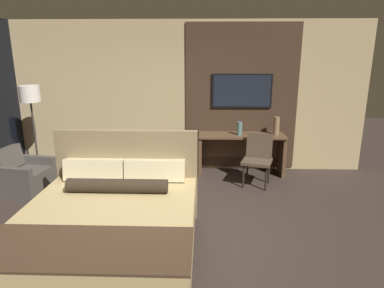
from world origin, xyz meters
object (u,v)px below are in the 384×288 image
(tv, at_px, (242,91))
(vase_tall, at_px, (276,126))
(bed, at_px, (109,229))
(floor_lamp, at_px, (31,101))
(desk, at_px, (241,147))
(desk_chair, at_px, (258,155))
(vase_short, at_px, (239,128))
(armchair_by_window, at_px, (24,177))

(tv, height_order, vase_tall, tv)
(bed, bearing_deg, floor_lamp, 129.05)
(desk, relative_size, vase_tall, 4.84)
(floor_lamp, bearing_deg, bed, -50.95)
(tv, distance_m, vase_tall, 0.90)
(floor_lamp, relative_size, vase_tall, 5.14)
(bed, bearing_deg, desk_chair, 49.14)
(vase_short, bearing_deg, tv, 80.63)
(armchair_by_window, bearing_deg, desk, -64.64)
(vase_short, bearing_deg, armchair_by_window, -165.07)
(desk, xyz_separation_m, vase_short, (-0.05, -0.07, 0.37))
(desk, xyz_separation_m, floor_lamp, (-3.68, -0.41, 0.90))
(bed, distance_m, floor_lamp, 3.27)
(tv, xyz_separation_m, armchair_by_window, (-3.63, -1.23, -1.28))
(bed, xyz_separation_m, desk, (1.73, 2.81, 0.16))
(armchair_by_window, xyz_separation_m, floor_lamp, (-0.05, 0.62, 1.15))
(desk_chair, bearing_deg, bed, -113.32)
(bed, xyz_separation_m, armchair_by_window, (-1.90, 1.79, -0.09))
(tv, bearing_deg, armchair_by_window, -161.23)
(armchair_by_window, bearing_deg, tv, -61.60)
(desk, bearing_deg, desk_chair, -65.72)
(desk_chair, height_order, vase_tall, vase_tall)
(desk, relative_size, tv, 1.42)
(desk_chair, bearing_deg, tv, 125.41)
(vase_tall, relative_size, vase_short, 1.36)
(desk, distance_m, floor_lamp, 3.81)
(desk, bearing_deg, floor_lamp, -173.70)
(tv, xyz_separation_m, desk_chair, (0.24, -0.74, -1.01))
(armchair_by_window, xyz_separation_m, vase_short, (3.59, 0.96, 0.63))
(vase_tall, bearing_deg, bed, -130.20)
(bed, distance_m, armchair_by_window, 2.61)
(floor_lamp, bearing_deg, armchair_by_window, -85.13)
(desk_chair, distance_m, floor_lamp, 4.02)
(vase_tall, bearing_deg, desk, 178.85)
(vase_tall, bearing_deg, floor_lamp, -174.78)
(tv, height_order, floor_lamp, tv)
(vase_short, bearing_deg, vase_tall, 4.53)
(desk_chair, bearing_deg, desk, 131.82)
(tv, bearing_deg, floor_lamp, -170.47)
(desk, distance_m, armchair_by_window, 3.78)
(desk_chair, bearing_deg, armchair_by_window, -155.20)
(desk_chair, bearing_deg, vase_short, 139.10)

